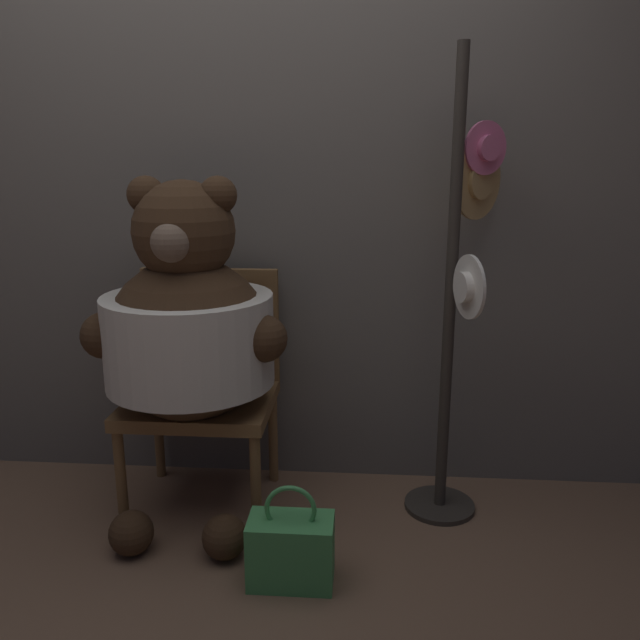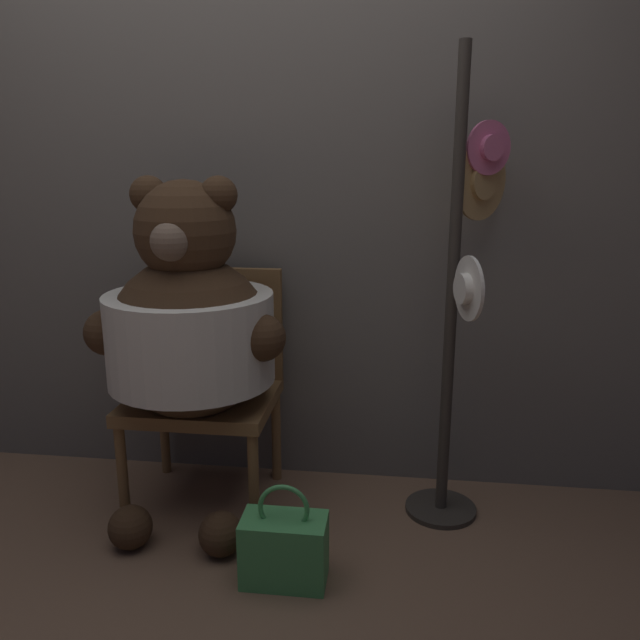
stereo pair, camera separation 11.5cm
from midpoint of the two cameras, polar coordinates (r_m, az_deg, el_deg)
The scene contains 6 objects.
ground_plane at distance 2.40m, azimuth -9.09°, elevation -20.40°, with size 14.00×14.00×0.00m, color brown.
wall_back at distance 2.66m, azimuth -5.85°, elevation 10.20°, with size 8.00×0.10×2.34m.
chair at distance 2.57m, azimuth -8.98°, elevation -5.16°, with size 0.57×0.49×0.93m.
teddy_bear at distance 2.35m, azimuth -10.46°, elevation -0.65°, with size 0.75×0.66×1.31m.
hat_display_rack at distance 2.35m, azimuth 14.20°, elevation 2.00°, with size 0.33×0.45×1.75m.
handbag_on_ground at distance 2.19m, azimuth -1.69°, elevation -20.15°, with size 0.28×0.16×0.35m.
Camera 2 is at (0.65, -1.88, 1.36)m, focal length 35.00 mm.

